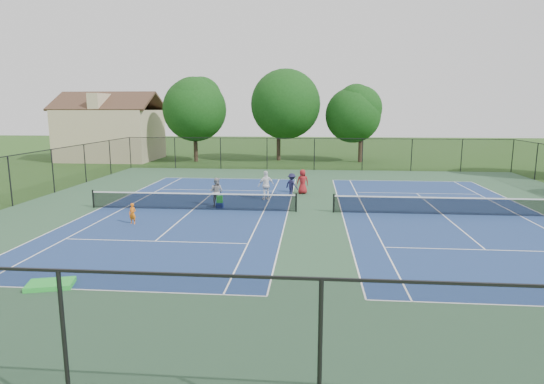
# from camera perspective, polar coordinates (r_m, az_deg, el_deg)

# --- Properties ---
(ground) EXTENTS (140.00, 140.00, 0.00)m
(ground) POSITION_cam_1_polar(r_m,az_deg,el_deg) (25.71, 5.38, -2.53)
(ground) COLOR #234716
(ground) RESTS_ON ground
(court_pad) EXTENTS (36.00, 36.00, 0.01)m
(court_pad) POSITION_cam_1_polar(r_m,az_deg,el_deg) (25.70, 5.38, -2.53)
(court_pad) COLOR #2A4A32
(court_pad) RESTS_ON ground
(tennis_court_left) EXTENTS (12.00, 23.83, 1.07)m
(tennis_court_left) POSITION_cam_1_polar(r_m,az_deg,el_deg) (26.57, -9.90, -2.00)
(tennis_court_left) COLOR navy
(tennis_court_left) RESTS_ON ground
(tennis_court_right) EXTENTS (12.00, 23.83, 1.07)m
(tennis_court_right) POSITION_cam_1_polar(r_m,az_deg,el_deg) (26.67, 20.61, -2.48)
(tennis_court_right) COLOR navy
(tennis_court_right) RESTS_ON ground
(perimeter_fence) EXTENTS (36.08, 36.08, 3.02)m
(perimeter_fence) POSITION_cam_1_polar(r_m,az_deg,el_deg) (25.40, 5.44, 0.99)
(perimeter_fence) COLOR black
(perimeter_fence) RESTS_ON ground
(tree_back_a) EXTENTS (6.80, 6.80, 9.15)m
(tree_back_a) POSITION_cam_1_polar(r_m,az_deg,el_deg) (50.71, -9.71, 10.59)
(tree_back_a) COLOR #2D2116
(tree_back_a) RESTS_ON ground
(tree_back_b) EXTENTS (7.60, 7.60, 10.03)m
(tree_back_b) POSITION_cam_1_polar(r_m,az_deg,el_deg) (51.21, 0.84, 11.36)
(tree_back_b) COLOR #2D2116
(tree_back_b) RESTS_ON ground
(tree_back_c) EXTENTS (6.00, 6.00, 8.40)m
(tree_back_c) POSITION_cam_1_polar(r_m,az_deg,el_deg) (50.33, 11.18, 9.91)
(tree_back_c) COLOR #2D2116
(tree_back_c) RESTS_ON ground
(clapboard_house) EXTENTS (10.80, 8.10, 7.65)m
(clapboard_house) POSITION_cam_1_polar(r_m,az_deg,el_deg) (55.08, -19.54, 7.05)
(clapboard_house) COLOR tan
(clapboard_house) RESTS_ON ground
(child_player) EXTENTS (0.43, 0.32, 1.06)m
(child_player) POSITION_cam_1_polar(r_m,az_deg,el_deg) (23.95, -17.10, -2.61)
(child_player) COLOR orange
(child_player) RESTS_ON ground
(instructor) EXTENTS (0.98, 0.86, 1.72)m
(instructor) POSITION_cam_1_polar(r_m,az_deg,el_deg) (27.25, -6.98, 0.02)
(instructor) COLOR #97979A
(instructor) RESTS_ON ground
(bystander_a) EXTENTS (1.17, 0.94, 1.86)m
(bystander_a) POSITION_cam_1_polar(r_m,az_deg,el_deg) (28.95, -0.74, 0.85)
(bystander_a) COLOR white
(bystander_a) RESTS_ON ground
(bystander_b) EXTENTS (1.13, 1.07, 1.53)m
(bystander_b) POSITION_cam_1_polar(r_m,az_deg,el_deg) (30.18, 2.50, 0.91)
(bystander_b) COLOR #1D1A3B
(bystander_b) RESTS_ON ground
(bystander_c) EXTENTS (0.91, 0.69, 1.68)m
(bystander_c) POSITION_cam_1_polar(r_m,az_deg,el_deg) (31.05, 3.86, 1.31)
(bystander_c) COLOR maroon
(bystander_c) RESTS_ON ground
(ball_crate) EXTENTS (0.41, 0.34, 0.33)m
(ball_crate) POSITION_cam_1_polar(r_m,az_deg,el_deg) (26.81, -6.57, -1.66)
(ball_crate) COLOR navy
(ball_crate) RESTS_ON ground
(ball_hopper) EXTENTS (0.36, 0.31, 0.40)m
(ball_hopper) POSITION_cam_1_polar(r_m,az_deg,el_deg) (26.73, -6.58, -0.89)
(ball_hopper) COLOR green
(ball_hopper) RESTS_ON ball_crate
(green_tarp) EXTENTS (1.61, 1.25, 0.16)m
(green_tarp) POSITION_cam_1_polar(r_m,az_deg,el_deg) (16.76, -26.05, -10.38)
(green_tarp) COLOR green
(green_tarp) RESTS_ON ground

